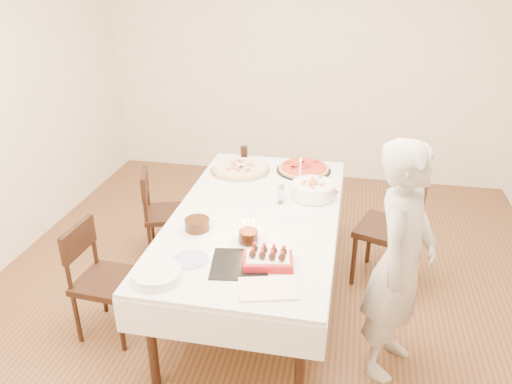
% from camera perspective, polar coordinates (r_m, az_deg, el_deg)
% --- Properties ---
extents(floor, '(5.00, 5.00, 0.00)m').
position_cam_1_polar(floor, '(3.90, 1.19, -12.38)').
color(floor, '#51301C').
rests_on(floor, ground).
extents(wall_back, '(4.50, 0.04, 2.70)m').
position_cam_1_polar(wall_back, '(5.65, 6.00, 14.75)').
color(wall_back, white).
rests_on(wall_back, floor).
extents(dining_table, '(1.61, 2.35, 0.75)m').
position_cam_1_polar(dining_table, '(3.71, 0.00, -7.51)').
color(dining_table, white).
rests_on(dining_table, floor).
extents(chair_right_savory, '(0.60, 0.60, 0.93)m').
position_cam_1_polar(chair_right_savory, '(4.01, 14.78, -4.18)').
color(chair_right_savory, black).
rests_on(chair_right_savory, floor).
extents(chair_left_savory, '(0.51, 0.51, 0.79)m').
position_cam_1_polar(chair_left_savory, '(4.33, -10.04, -2.45)').
color(chair_left_savory, black).
rests_on(chair_left_savory, floor).
extents(chair_left_dessert, '(0.45, 0.45, 0.82)m').
position_cam_1_polar(chair_left_dessert, '(3.55, -16.59, -9.77)').
color(chair_left_dessert, black).
rests_on(chair_left_dessert, floor).
extents(person, '(0.55, 0.65, 1.53)m').
position_cam_1_polar(person, '(3.07, 16.18, -7.81)').
color(person, '#BAB6AF').
rests_on(person, floor).
extents(pizza_white, '(0.64, 0.64, 0.04)m').
position_cam_1_polar(pizza_white, '(4.18, -1.81, 2.67)').
color(pizza_white, beige).
rests_on(pizza_white, dining_table).
extents(pizza_pepperoni, '(0.56, 0.56, 0.04)m').
position_cam_1_polar(pizza_pepperoni, '(4.20, 5.46, 2.68)').
color(pizza_pepperoni, red).
rests_on(pizza_pepperoni, dining_table).
extents(red_placemat, '(0.34, 0.34, 0.01)m').
position_cam_1_polar(red_placemat, '(3.82, 6.92, -0.20)').
color(red_placemat, '#B21E1E').
rests_on(red_placemat, dining_table).
extents(pasta_bowl, '(0.41, 0.41, 0.10)m').
position_cam_1_polar(pasta_bowl, '(3.74, 6.56, 0.26)').
color(pasta_bowl, white).
rests_on(pasta_bowl, dining_table).
extents(taper_candle, '(0.07, 0.07, 0.26)m').
position_cam_1_polar(taper_candle, '(3.83, 5.06, 2.12)').
color(taper_candle, white).
rests_on(taper_candle, dining_table).
extents(shaker_pair, '(0.10, 0.10, 0.12)m').
position_cam_1_polar(shaker_pair, '(3.63, 2.84, -0.43)').
color(shaker_pair, white).
rests_on(shaker_pair, dining_table).
extents(cola_glass, '(0.08, 0.08, 0.11)m').
position_cam_1_polar(cola_glass, '(4.43, -1.38, 4.52)').
color(cola_glass, black).
rests_on(cola_glass, dining_table).
extents(layer_cake, '(0.28, 0.28, 0.09)m').
position_cam_1_polar(layer_cake, '(3.30, -6.74, -3.77)').
color(layer_cake, black).
rests_on(layer_cake, dining_table).
extents(cake_board, '(0.38, 0.38, 0.01)m').
position_cam_1_polar(cake_board, '(2.96, -1.85, -8.28)').
color(cake_board, black).
rests_on(cake_board, dining_table).
extents(birthday_cake, '(0.16, 0.16, 0.14)m').
position_cam_1_polar(birthday_cake, '(3.13, -0.90, -4.52)').
color(birthday_cake, '#331B0D').
rests_on(birthday_cake, dining_table).
extents(strawberry_box, '(0.32, 0.24, 0.07)m').
position_cam_1_polar(strawberry_box, '(2.94, 1.38, -7.72)').
color(strawberry_box, maroon).
rests_on(strawberry_box, dining_table).
extents(box_lid, '(0.36, 0.29, 0.03)m').
position_cam_1_polar(box_lid, '(2.76, 1.36, -11.09)').
color(box_lid, beige).
rests_on(box_lid, dining_table).
extents(plate_stack, '(0.31, 0.31, 0.06)m').
position_cam_1_polar(plate_stack, '(2.88, -11.29, -9.26)').
color(plate_stack, white).
rests_on(plate_stack, dining_table).
extents(china_plate, '(0.23, 0.23, 0.01)m').
position_cam_1_polar(china_plate, '(3.03, -7.51, -7.59)').
color(china_plate, white).
rests_on(china_plate, dining_table).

